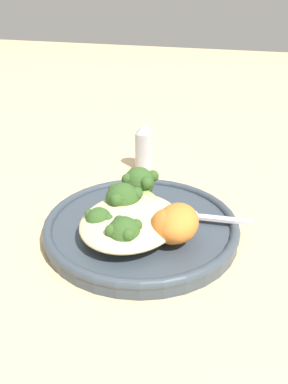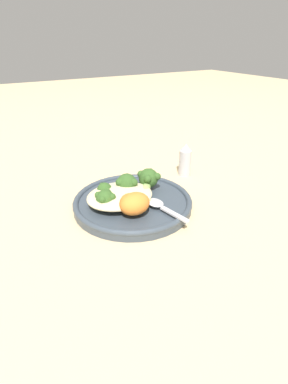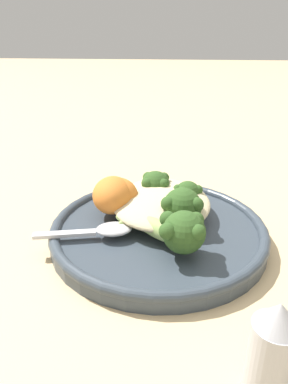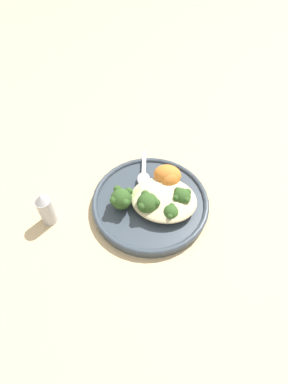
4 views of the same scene
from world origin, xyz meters
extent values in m
plane|color=#D6B784|center=(0.00, 0.00, 0.00)|extent=(4.00, 4.00, 0.00)
cylinder|color=#38424C|center=(-0.02, -0.01, 0.01)|extent=(0.24, 0.24, 0.02)
torus|color=#38424C|center=(-0.02, -0.01, 0.02)|extent=(0.24, 0.24, 0.01)
ellipsoid|color=beige|center=(-0.04, -0.01, 0.03)|extent=(0.13, 0.11, 0.02)
ellipsoid|color=#9EBC66|center=(0.01, -0.01, 0.03)|extent=(0.07, 0.07, 0.02)
sphere|color=#335623|center=(0.04, 0.02, 0.04)|extent=(0.04, 0.04, 0.04)
sphere|color=#335623|center=(0.05, 0.03, 0.05)|extent=(0.02, 0.02, 0.02)
sphere|color=#335623|center=(0.02, 0.03, 0.05)|extent=(0.02, 0.02, 0.02)
sphere|color=#335623|center=(0.02, 0.00, 0.05)|extent=(0.02, 0.02, 0.02)
sphere|color=#335623|center=(0.05, 0.00, 0.05)|extent=(0.02, 0.02, 0.02)
ellipsoid|color=#9EBC66|center=(-0.01, -0.02, 0.03)|extent=(0.03, 0.07, 0.02)
sphere|color=#335623|center=(-0.02, 0.02, 0.04)|extent=(0.04, 0.04, 0.04)
sphere|color=#335623|center=(-0.01, 0.03, 0.05)|extent=(0.02, 0.02, 0.02)
sphere|color=#335623|center=(-0.03, 0.02, 0.05)|extent=(0.02, 0.02, 0.02)
sphere|color=#335623|center=(-0.01, 0.00, 0.05)|extent=(0.02, 0.02, 0.02)
ellipsoid|color=#9EBC66|center=(-0.03, -0.01, 0.03)|extent=(0.08, 0.09, 0.02)
sphere|color=#335623|center=(-0.06, 0.02, 0.04)|extent=(0.03, 0.03, 0.03)
sphere|color=#335623|center=(-0.06, 0.03, 0.04)|extent=(0.01, 0.01, 0.01)
sphere|color=#335623|center=(-0.06, 0.01, 0.04)|extent=(0.01, 0.01, 0.01)
ellipsoid|color=#9EBC66|center=(-0.04, -0.03, 0.03)|extent=(0.09, 0.04, 0.02)
sphere|color=#335623|center=(-0.08, -0.02, 0.04)|extent=(0.04, 0.04, 0.04)
sphere|color=#335623|center=(-0.07, -0.01, 0.05)|extent=(0.01, 0.01, 0.01)
sphere|color=#335623|center=(-0.09, -0.01, 0.05)|extent=(0.01, 0.01, 0.01)
sphere|color=#335623|center=(-0.09, -0.03, 0.05)|extent=(0.01, 0.01, 0.01)
sphere|color=#335623|center=(-0.07, -0.03, 0.05)|extent=(0.01, 0.01, 0.01)
ellipsoid|color=orange|center=(-0.05, -0.06, 0.04)|extent=(0.06, 0.06, 0.04)
ellipsoid|color=orange|center=(-0.04, -0.06, 0.04)|extent=(0.06, 0.05, 0.04)
cube|color=silver|center=(0.02, -0.11, 0.02)|extent=(0.02, 0.07, 0.00)
ellipsoid|color=silver|center=(0.01, -0.06, 0.03)|extent=(0.03, 0.04, 0.01)
cylinder|color=#B2B2B7|center=(0.17, 0.07, 0.03)|extent=(0.03, 0.03, 0.06)
cone|color=#B2B2B7|center=(0.17, 0.07, 0.07)|extent=(0.03, 0.03, 0.02)
camera|label=1|loc=(-0.38, -0.17, 0.26)|focal=35.00mm
camera|label=2|loc=(-0.27, -0.48, 0.31)|focal=28.00mm
camera|label=3|loc=(0.34, 0.00, 0.23)|focal=35.00mm
camera|label=4|loc=(-0.08, 0.34, 0.52)|focal=28.00mm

